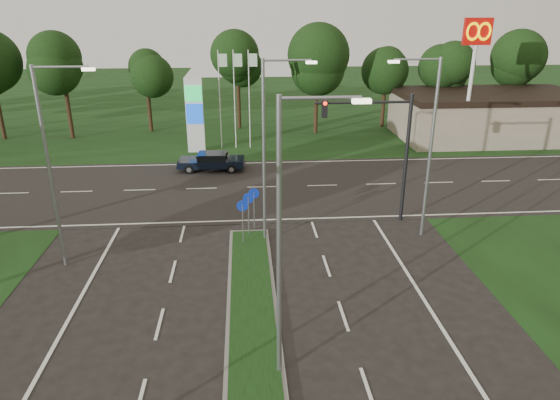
{
  "coord_description": "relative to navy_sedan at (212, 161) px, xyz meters",
  "views": [
    {
      "loc": [
        -0.16,
        -7.09,
        11.12
      ],
      "look_at": [
        1.57,
        15.9,
        2.2
      ],
      "focal_mm": 32.0,
      "sensor_mm": 36.0,
      "label": 1
    }
  ],
  "objects": [
    {
      "name": "verge_far",
      "position": [
        2.51,
        27.0,
        -0.7
      ],
      "size": [
        160.0,
        50.0,
        0.02
      ],
      "primitive_type": "cube",
      "color": "black",
      "rests_on": "ground"
    },
    {
      "name": "streetlight_median_far",
      "position": [
        3.51,
        -12.0,
        4.38
      ],
      "size": [
        2.53,
        0.22,
        9.0
      ],
      "color": "gray",
      "rests_on": "ground"
    },
    {
      "name": "streetlight_median_near",
      "position": [
        3.51,
        -22.0,
        4.38
      ],
      "size": [
        2.53,
        0.22,
        9.0
      ],
      "color": "gray",
      "rests_on": "ground"
    },
    {
      "name": "commercial_building",
      "position": [
        24.51,
        8.0,
        1.3
      ],
      "size": [
        16.0,
        9.0,
        4.0
      ],
      "primitive_type": "cube",
      "color": "gray",
      "rests_on": "ground"
    },
    {
      "name": "mcdonalds_sign",
      "position": [
        20.51,
        3.97,
        7.29
      ],
      "size": [
        2.2,
        0.47,
        10.4
      ],
      "color": "silver",
      "rests_on": "ground"
    },
    {
      "name": "treeline_far",
      "position": [
        2.61,
        11.93,
        6.13
      ],
      "size": [
        6.0,
        6.0,
        9.9
      ],
      "color": "black",
      "rests_on": "ground"
    },
    {
      "name": "median_signs",
      "position": [
        2.51,
        -11.6,
        1.02
      ],
      "size": [
        1.16,
        1.76,
        2.38
      ],
      "color": "gray",
      "rests_on": "ground"
    },
    {
      "name": "gas_pylon",
      "position": [
        -1.28,
        5.05,
        2.5
      ],
      "size": [
        5.8,
        1.26,
        8.0
      ],
      "color": "silver",
      "rests_on": "ground"
    },
    {
      "name": "navy_sedan",
      "position": [
        0.0,
        0.0,
        0.0
      ],
      "size": [
        4.81,
        2.18,
        1.3
      ],
      "rotation": [
        0.0,
        0.0,
        1.52
      ],
      "color": "black",
      "rests_on": "ground"
    },
    {
      "name": "streetlight_right_far",
      "position": [
        11.31,
        -12.0,
        4.38
      ],
      "size": [
        2.53,
        0.22,
        9.0
      ],
      "rotation": [
        0.0,
        0.0,
        3.14
      ],
      "color": "gray",
      "rests_on": "ground"
    },
    {
      "name": "streetlight_left_far",
      "position": [
        -5.79,
        -14.0,
        4.38
      ],
      "size": [
        2.53,
        0.22,
        9.0
      ],
      "color": "gray",
      "rests_on": "ground"
    },
    {
      "name": "cross_road",
      "position": [
        2.51,
        -4.0,
        -0.7
      ],
      "size": [
        160.0,
        12.0,
        0.02
      ],
      "primitive_type": "cube",
      "color": "black",
      "rests_on": "ground"
    },
    {
      "name": "traffic_signal",
      "position": [
        9.7,
        -10.0,
        3.96
      ],
      "size": [
        5.1,
        0.42,
        7.0
      ],
      "color": "black",
      "rests_on": "ground"
    }
  ]
}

